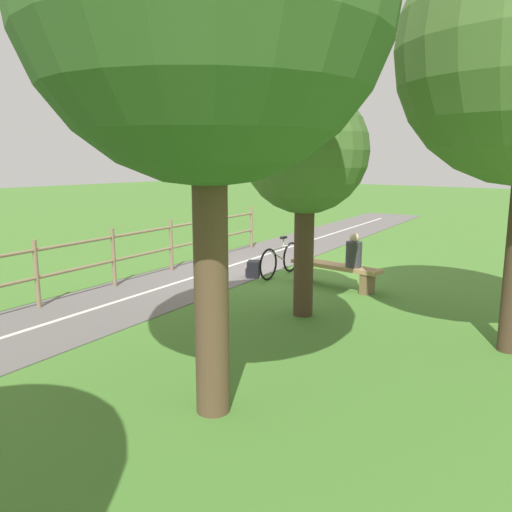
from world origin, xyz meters
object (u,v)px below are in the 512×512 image
object	(u,v)px
backpack	(253,270)
bench	(335,271)
person_seated	(354,253)
tree_mid_field	(306,153)
bicycle	(280,260)

from	to	relation	value
backpack	bench	bearing A→B (deg)	-168.31
person_seated	tree_mid_field	world-z (taller)	tree_mid_field
bicycle	tree_mid_field	xyz separation A→B (m)	(-2.03, 2.19, 2.34)
person_seated	tree_mid_field	xyz separation A→B (m)	(-0.09, 2.00, 1.93)
bench	tree_mid_field	size ratio (longest dim) A/B	0.54
bicycle	person_seated	bearing A→B (deg)	79.18
bench	person_seated	xyz separation A→B (m)	(-0.43, 0.03, 0.44)
backpack	bicycle	bearing A→B (deg)	-122.56
bench	bicycle	world-z (taller)	bicycle
backpack	tree_mid_field	xyz separation A→B (m)	(-2.38, 1.65, 2.53)
person_seated	tree_mid_field	bearing A→B (deg)	96.71
bicycle	backpack	bearing A→B (deg)	-37.77
person_seated	backpack	bearing A→B (deg)	12.88
person_seated	bicycle	world-z (taller)	person_seated
person_seated	bicycle	bearing A→B (deg)	-1.53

